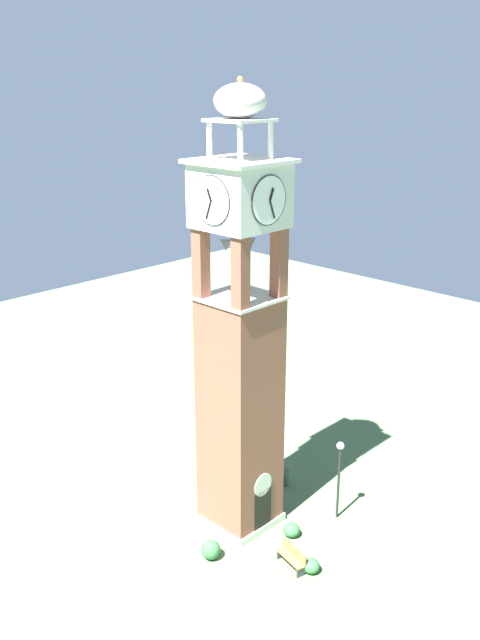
# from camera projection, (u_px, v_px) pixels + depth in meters

# --- Properties ---
(ground) EXTENTS (80.00, 80.00, 0.00)m
(ground) POSITION_uv_depth(u_px,v_px,m) (240.00, 520.00, 33.44)
(ground) COLOR #517547
(clock_tower) EXTENTS (3.47, 3.47, 19.95)m
(clock_tower) POSITION_uv_depth(u_px,v_px,m) (240.00, 356.00, 30.69)
(clock_tower) COLOR brown
(clock_tower) RESTS_ON ground
(park_bench) EXTENTS (0.80, 1.66, 0.95)m
(park_bench) POSITION_uv_depth(u_px,v_px,m) (292.00, 557.00, 30.11)
(park_bench) COLOR brown
(park_bench) RESTS_ON ground
(lamp_post) EXTENTS (0.36, 0.36, 4.02)m
(lamp_post) POSITION_uv_depth(u_px,v_px,m) (339.00, 466.00, 32.76)
(lamp_post) COLOR black
(lamp_post) RESTS_ON ground
(trash_bin) EXTENTS (0.52, 0.52, 0.80)m
(trash_bin) POSITION_uv_depth(u_px,v_px,m) (284.00, 477.00, 36.24)
(trash_bin) COLOR #38513D
(trash_bin) RESTS_ON ground
(shrub_near_entry) EXTENTS (0.73, 0.73, 0.64)m
(shrub_near_entry) POSITION_uv_depth(u_px,v_px,m) (311.00, 566.00, 29.80)
(shrub_near_entry) COLOR #336638
(shrub_near_entry) RESTS_ON ground
(shrub_left_of_tower) EXTENTS (0.77, 0.77, 0.64)m
(shrub_left_of_tower) POSITION_uv_depth(u_px,v_px,m) (292.00, 530.00, 32.17)
(shrub_left_of_tower) COLOR #336638
(shrub_left_of_tower) RESTS_ON ground
(shrub_behind_bench) EXTENTS (0.84, 0.84, 0.87)m
(shrub_behind_bench) POSITION_uv_depth(u_px,v_px,m) (211.00, 550.00, 30.64)
(shrub_behind_bench) COLOR #336638
(shrub_behind_bench) RESTS_ON ground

